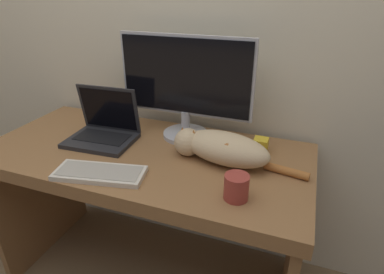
# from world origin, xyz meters

# --- Properties ---
(wall_back) EXTENTS (6.40, 0.06, 2.60)m
(wall_back) POSITION_xyz_m (0.00, 0.73, 1.30)
(wall_back) COLOR beige
(wall_back) RESTS_ON ground_plane
(desk) EXTENTS (1.44, 0.67, 0.76)m
(desk) POSITION_xyz_m (0.00, 0.34, 0.60)
(desk) COLOR olive
(desk) RESTS_ON ground_plane
(monitor) EXTENTS (0.62, 0.21, 0.47)m
(monitor) POSITION_xyz_m (0.12, 0.54, 1.01)
(monitor) COLOR #B2B2B7
(monitor) RESTS_ON desk
(laptop) EXTENTS (0.31, 0.24, 0.24)m
(laptop) POSITION_xyz_m (-0.23, 0.37, 0.81)
(laptop) COLOR #232326
(laptop) RESTS_ON desk
(external_keyboard) EXTENTS (0.37, 0.20, 0.02)m
(external_keyboard) POSITION_xyz_m (-0.06, 0.10, 0.77)
(external_keyboard) COLOR beige
(external_keyboard) RESTS_ON desk
(cat) EXTENTS (0.56, 0.23, 0.13)m
(cat) POSITION_xyz_m (0.34, 0.37, 0.83)
(cat) COLOR #D1B284
(cat) RESTS_ON desk
(coffee_mug) EXTENTS (0.09, 0.09, 0.09)m
(coffee_mug) POSITION_xyz_m (0.46, 0.14, 0.81)
(coffee_mug) COLOR #9E382D
(coffee_mug) RESTS_ON desk
(small_toy) EXTENTS (0.06, 0.06, 0.06)m
(small_toy) POSITION_xyz_m (0.48, 0.51, 0.79)
(small_toy) COLOR gold
(small_toy) RESTS_ON desk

